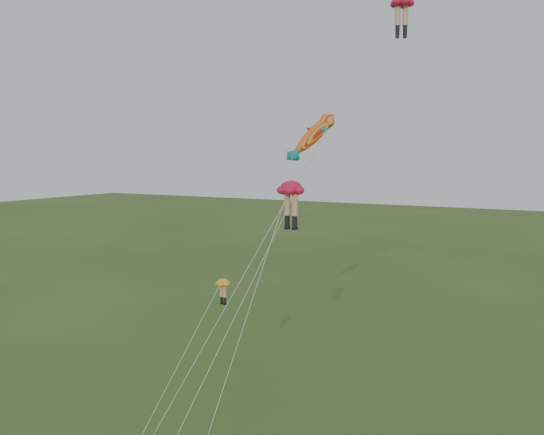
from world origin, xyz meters
The scene contains 4 objects.
legs_kite_red_high centered at (6.27, 8.74, 22.62)m, with size 10.48×11.70×23.66m.
legs_kite_red_mid centered at (3.15, 2.55, 13.23)m, with size 3.08×6.44×13.98m.
legs_kite_yellow centered at (-1.59, 3.25, 7.66)m, with size 2.67×6.07×8.51m.
fish_kite centered at (2.15, 7.45, 16.29)m, with size 4.76×11.54×17.79m.
Camera 1 is at (16.61, -23.33, 15.31)m, focal length 40.00 mm.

